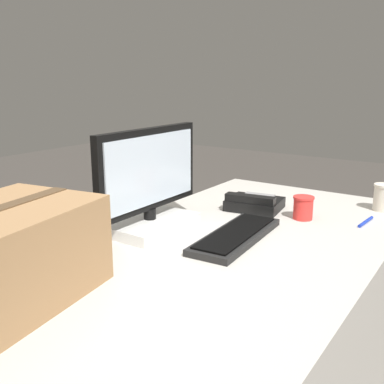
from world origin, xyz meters
TOP-DOWN VIEW (x-y plane):
  - office_desk at (0.00, 0.00)m, footprint 1.80×0.90m
  - monitor at (0.01, 0.30)m, footprint 0.50×0.22m
  - keyboard at (0.09, -0.00)m, footprint 0.44×0.18m
  - desk_phone at (0.44, 0.11)m, footprint 0.21×0.23m
  - paper_cup_left at (0.43, -0.10)m, footprint 0.08×0.08m
  - paper_cup_right at (0.72, -0.33)m, footprint 0.08×0.08m
  - cardboard_box at (-0.57, 0.26)m, footprint 0.44×0.38m
  - pen_marker at (0.51, -0.32)m, footprint 0.14×0.02m

SIDE VIEW (x-z plane):
  - office_desk at x=0.00m, z-range 0.00..0.75m
  - pen_marker at x=0.51m, z-range 0.75..0.76m
  - keyboard at x=0.09m, z-range 0.75..0.77m
  - desk_phone at x=0.44m, z-range 0.74..0.81m
  - paper_cup_left at x=0.43m, z-range 0.75..0.84m
  - paper_cup_right at x=0.72m, z-range 0.75..0.86m
  - cardboard_box at x=-0.57m, z-range 0.74..0.98m
  - monitor at x=0.01m, z-range 0.71..1.07m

